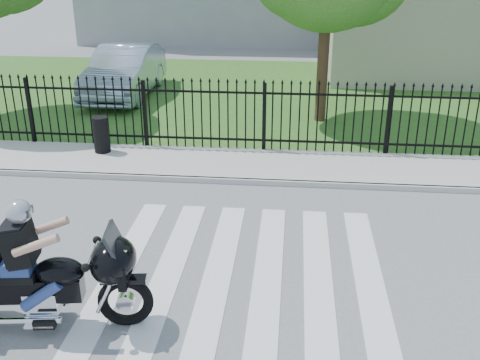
{
  "coord_description": "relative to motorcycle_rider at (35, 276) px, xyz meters",
  "views": [
    {
      "loc": [
        0.71,
        -7.31,
        4.9
      ],
      "look_at": [
        -0.19,
        1.86,
        1.0
      ],
      "focal_mm": 42.0,
      "sensor_mm": 36.0,
      "label": 1
    }
  ],
  "objects": [
    {
      "name": "ground",
      "position": [
        2.65,
        1.22,
        -0.8
      ],
      "size": [
        120.0,
        120.0,
        0.0
      ],
      "primitive_type": "plane",
      "color": "slate",
      "rests_on": "ground"
    },
    {
      "name": "motorcycle_rider",
      "position": [
        0.0,
        0.0,
        0.0
      ],
      "size": [
        2.96,
        1.18,
        1.96
      ],
      "rotation": [
        0.0,
        0.0,
        0.13
      ],
      "color": "black",
      "rests_on": "ground"
    },
    {
      "name": "litter_bin",
      "position": [
        -1.32,
        6.63,
        -0.24
      ],
      "size": [
        0.5,
        0.5,
        0.89
      ],
      "primitive_type": "cylinder",
      "rotation": [
        0.0,
        0.0,
        -0.32
      ],
      "color": "black",
      "rests_on": "sidewalk"
    },
    {
      "name": "grass_strip",
      "position": [
        2.65,
        13.22,
        -0.79
      ],
      "size": [
        40.0,
        12.0,
        0.02
      ],
      "primitive_type": "cube",
      "color": "#2B571D",
      "rests_on": "ground"
    },
    {
      "name": "parked_car",
      "position": [
        -2.43,
        12.47,
        0.06
      ],
      "size": [
        1.83,
        5.14,
        1.69
      ],
      "primitive_type": "imported",
      "rotation": [
        0.0,
        0.0,
        0.01
      ],
      "color": "#96A3BD",
      "rests_on": "grass_strip"
    },
    {
      "name": "sidewalk",
      "position": [
        2.65,
        6.22,
        -0.74
      ],
      "size": [
        40.0,
        2.0,
        0.12
      ],
      "primitive_type": "cube",
      "color": "#ADAAA3",
      "rests_on": "ground"
    },
    {
      "name": "crosswalk",
      "position": [
        2.65,
        1.22,
        -0.8
      ],
      "size": [
        5.0,
        5.5,
        0.01
      ],
      "primitive_type": null,
      "color": "silver",
      "rests_on": "ground"
    },
    {
      "name": "curb",
      "position": [
        2.65,
        5.22,
        -0.74
      ],
      "size": [
        40.0,
        0.12,
        0.12
      ],
      "primitive_type": "cube",
      "color": "#ADAAA3",
      "rests_on": "ground"
    },
    {
      "name": "iron_fence",
      "position": [
        2.65,
        7.22,
        0.1
      ],
      "size": [
        26.0,
        0.04,
        1.8
      ],
      "color": "black",
      "rests_on": "ground"
    },
    {
      "name": "building_low",
      "position": [
        9.65,
        17.22,
        0.95
      ],
      "size": [
        10.0,
        6.0,
        3.5
      ],
      "primitive_type": "cube",
      "color": "#B4A896",
      "rests_on": "ground"
    }
  ]
}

